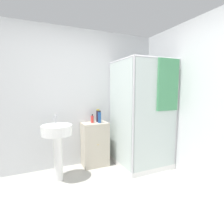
% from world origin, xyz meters
% --- Properties ---
extents(wall_back, '(6.40, 0.06, 2.50)m').
position_xyz_m(wall_back, '(0.00, 1.70, 1.25)').
color(wall_back, silver).
rests_on(wall_back, ground_plane).
extents(wall_right, '(0.06, 6.40, 2.50)m').
position_xyz_m(wall_right, '(1.70, 0.00, 1.25)').
color(wall_right, silver).
rests_on(wall_right, ground_plane).
extents(shower_enclosure, '(0.91, 0.94, 1.94)m').
position_xyz_m(shower_enclosure, '(1.17, 1.12, 0.55)').
color(shower_enclosure, white).
rests_on(shower_enclosure, ground_plane).
extents(vanity_cabinet, '(0.47, 0.35, 0.82)m').
position_xyz_m(vanity_cabinet, '(0.39, 1.50, 0.41)').
color(vanity_cabinet, beige).
rests_on(vanity_cabinet, ground_plane).
extents(sink, '(0.46, 0.46, 1.02)m').
position_xyz_m(sink, '(-0.31, 1.22, 0.68)').
color(sink, white).
rests_on(sink, ground_plane).
extents(soap_dispenser, '(0.05, 0.05, 0.16)m').
position_xyz_m(soap_dispenser, '(0.35, 1.51, 0.88)').
color(soap_dispenser, red).
rests_on(soap_dispenser, vanity_cabinet).
extents(shampoo_bottle_tall_black, '(0.07, 0.07, 0.24)m').
position_xyz_m(shampoo_bottle_tall_black, '(0.48, 1.55, 0.93)').
color(shampoo_bottle_tall_black, '#281E33').
rests_on(shampoo_bottle_tall_black, vanity_cabinet).
extents(shampoo_bottle_blue, '(0.06, 0.06, 0.22)m').
position_xyz_m(shampoo_bottle_blue, '(0.47, 1.45, 0.93)').
color(shampoo_bottle_blue, '#1E4C93').
rests_on(shampoo_bottle_blue, vanity_cabinet).
extents(lotion_bottle_white, '(0.04, 0.04, 0.16)m').
position_xyz_m(lotion_bottle_white, '(0.37, 1.57, 0.88)').
color(lotion_bottle_white, '#B299C6').
rests_on(lotion_bottle_white, vanity_cabinet).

